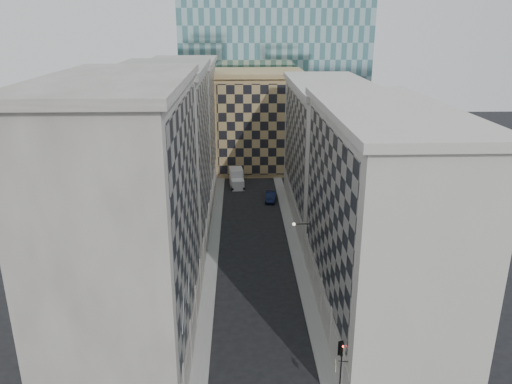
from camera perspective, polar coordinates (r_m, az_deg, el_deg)
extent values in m
cube|color=gray|center=(63.34, -4.97, -6.82)|extent=(1.50, 100.00, 0.15)
cube|color=gray|center=(63.64, 4.58, -6.68)|extent=(1.50, 100.00, 0.15)
cube|color=gray|center=(42.24, -14.47, -4.02)|extent=(10.00, 22.00, 23.00)
cube|color=gray|center=(40.89, -7.95, -2.09)|extent=(0.25, 19.36, 18.00)
cube|color=gray|center=(46.20, -7.39, -15.40)|extent=(0.45, 21.12, 3.20)
cube|color=gray|center=(39.29, -15.91, 12.11)|extent=(10.80, 22.80, 0.70)
cylinder|color=gray|center=(43.64, -7.96, -16.78)|extent=(0.90, 0.90, 4.40)
cylinder|color=gray|center=(48.18, -7.31, -12.97)|extent=(0.90, 0.90, 4.40)
cylinder|color=gray|center=(52.91, -6.79, -9.82)|extent=(0.90, 0.90, 4.40)
cube|color=gray|center=(62.89, -10.36, 3.39)|extent=(10.00, 22.00, 22.00)
cube|color=gray|center=(61.98, -5.96, 4.80)|extent=(0.25, 19.36, 17.00)
cube|color=gray|center=(65.49, -5.71, -4.48)|extent=(0.45, 21.12, 3.20)
cube|color=gray|center=(60.89, -11.01, 13.73)|extent=(10.80, 22.80, 0.70)
cylinder|color=gray|center=(57.78, -6.37, -7.19)|extent=(0.90, 0.90, 4.40)
cylinder|color=gray|center=(62.75, -6.02, -4.98)|extent=(0.90, 0.90, 4.40)
cylinder|color=gray|center=(67.80, -5.72, -3.10)|extent=(0.90, 0.90, 4.40)
cylinder|color=gray|center=(72.92, -5.46, -1.47)|extent=(0.90, 0.90, 4.40)
cube|color=gray|center=(84.22, -8.30, 7.09)|extent=(10.00, 22.00, 21.00)
cube|color=gray|center=(83.54, -4.98, 8.16)|extent=(0.25, 19.36, 16.00)
cube|color=gray|center=(86.09, -4.84, 1.35)|extent=(0.45, 21.12, 3.20)
cube|color=gray|center=(82.71, -8.66, 14.46)|extent=(10.80, 22.80, 0.70)
cylinder|color=gray|center=(78.09, -5.24, -0.06)|extent=(0.90, 0.90, 4.40)
cylinder|color=gray|center=(83.30, -5.04, 1.17)|extent=(0.90, 0.90, 4.40)
cylinder|color=gray|center=(88.55, -4.87, 2.26)|extent=(0.90, 0.90, 4.40)
cylinder|color=gray|center=(93.82, -4.72, 3.22)|extent=(0.90, 0.90, 4.40)
cube|color=beige|center=(47.25, 13.89, -3.44)|extent=(10.00, 26.00, 20.00)
cube|color=gray|center=(45.62, 8.12, -1.84)|extent=(0.25, 22.88, 15.00)
cube|color=beige|center=(49.99, 7.68, -12.51)|extent=(0.45, 24.96, 3.20)
cube|color=beige|center=(44.46, 14.94, 9.00)|extent=(10.80, 26.80, 0.70)
cylinder|color=beige|center=(41.30, 10.40, -19.28)|extent=(0.90, 0.90, 4.40)
cylinder|color=beige|center=(45.40, 9.00, -15.26)|extent=(0.90, 0.90, 4.40)
cylinder|color=beige|center=(49.70, 7.89, -11.91)|extent=(0.90, 0.90, 4.40)
cylinder|color=beige|center=(54.17, 6.97, -9.10)|extent=(0.90, 0.90, 4.40)
cylinder|color=beige|center=(58.75, 6.21, -6.73)|extent=(0.90, 0.90, 4.40)
cube|color=beige|center=(72.43, 8.26, 4.33)|extent=(10.00, 28.00, 19.00)
cube|color=gray|center=(71.36, 4.44, 5.49)|extent=(0.25, 24.64, 14.00)
cube|color=beige|center=(74.12, 4.32, -1.59)|extent=(0.45, 26.88, 3.20)
cube|color=beige|center=(70.62, 8.64, 12.08)|extent=(10.80, 28.80, 0.70)
cube|color=#A18955|center=(96.83, 0.29, 7.92)|extent=(16.00, 14.00, 18.00)
cube|color=tan|center=(89.88, 0.47, 7.05)|extent=(15.20, 0.25, 16.50)
cube|color=#A18955|center=(95.48, 0.29, 13.47)|extent=(16.80, 14.80, 0.80)
cube|color=#302A26|center=(109.82, -1.07, 11.88)|extent=(6.00, 6.00, 28.00)
cube|color=#302A26|center=(108.98, -1.12, 19.57)|extent=(7.00, 7.00, 1.40)
cylinder|color=gray|center=(36.86, -8.32, -13.32)|extent=(0.10, 2.33, 2.33)
cylinder|color=gray|center=(40.27, -7.72, -10.28)|extent=(0.10, 2.33, 2.33)
cylinder|color=black|center=(55.69, 5.28, -3.67)|extent=(1.80, 0.08, 0.08)
sphere|color=#FFE5B2|center=(55.58, 4.35, -3.69)|extent=(0.36, 0.36, 0.36)
cylinder|color=black|center=(41.61, 9.67, -19.68)|extent=(0.14, 0.14, 3.21)
cube|color=black|center=(40.31, 9.84, -17.29)|extent=(0.41, 0.36, 1.10)
cube|color=black|center=(40.44, 9.72, -17.15)|extent=(0.54, 0.19, 1.25)
sphere|color=#FF0C07|center=(39.98, 9.98, -16.98)|extent=(0.20, 0.20, 0.20)
sphere|color=#331E05|center=(40.20, 9.95, -17.41)|extent=(0.20, 0.20, 0.20)
sphere|color=black|center=(40.42, 9.92, -17.83)|extent=(0.20, 0.20, 0.20)
cube|color=silver|center=(85.93, -2.11, 0.86)|extent=(2.34, 2.52, 1.74)
cube|color=silver|center=(88.13, -2.27, 1.76)|extent=(2.55, 3.68, 3.00)
cylinder|color=black|center=(85.26, -2.71, 0.40)|extent=(0.37, 0.90, 0.87)
cylinder|color=black|center=(85.43, -1.41, 0.45)|extent=(0.37, 0.90, 0.87)
cylinder|color=black|center=(89.48, -2.95, 1.30)|extent=(0.37, 0.90, 0.87)
cylinder|color=black|center=(89.64, -1.72, 1.35)|extent=(0.37, 0.90, 0.87)
imported|color=black|center=(80.42, 1.69, -0.53)|extent=(2.09, 4.61, 1.47)
cylinder|color=black|center=(38.73, 9.94, -18.53)|extent=(0.74, 0.16, 0.06)
cube|color=#BEB18B|center=(38.85, 9.08, -19.02)|extent=(0.15, 0.64, 0.64)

